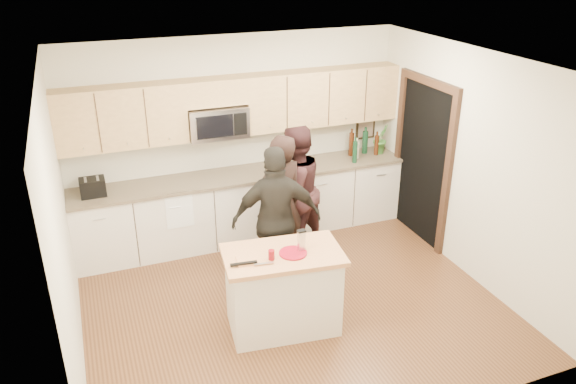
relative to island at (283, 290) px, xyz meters
name	(u,v)px	position (x,y,z in m)	size (l,w,h in m)	color
floor	(291,301)	(0.24, 0.38, -0.45)	(4.50, 4.50, 0.00)	brown
room_shell	(291,160)	(0.24, 0.38, 1.28)	(4.52, 4.02, 2.71)	beige
back_cabinetry	(246,205)	(0.24, 2.07, 0.02)	(4.50, 0.66, 0.94)	beige
upper_cabinetry	(241,104)	(0.27, 2.22, 1.39)	(4.50, 0.33, 0.75)	tan
microwave	(217,122)	(-0.07, 2.18, 1.20)	(0.76, 0.41, 0.40)	silver
doorway	(423,156)	(2.47, 1.28, 0.70)	(0.06, 1.25, 2.20)	black
framed_picture	(365,126)	(2.19, 2.37, 0.83)	(0.30, 0.03, 0.38)	black
dish_towel	(177,199)	(-0.71, 1.88, 0.35)	(0.34, 0.60, 0.48)	white
island	(283,290)	(0.00, 0.00, 0.00)	(1.28, 0.84, 0.90)	beige
red_plate	(293,253)	(0.09, -0.06, 0.45)	(0.28, 0.28, 0.02)	maroon
box_grater	(301,240)	(0.19, -0.03, 0.57)	(0.08, 0.06, 0.22)	silver
drink_glass	(271,255)	(-0.15, -0.08, 0.50)	(0.06, 0.06, 0.10)	maroon
cutting_board	(251,260)	(-0.34, -0.03, 0.45)	(0.28, 0.19, 0.02)	tan
tongs	(244,263)	(-0.44, -0.09, 0.47)	(0.26, 0.03, 0.02)	black
knife	(264,263)	(-0.25, -0.15, 0.46)	(0.19, 0.02, 0.01)	silver
toaster	(93,187)	(-1.68, 2.05, 0.59)	(0.30, 0.24, 0.21)	black
bottle_cluster	(364,144)	(2.02, 2.09, 0.66)	(0.61, 0.36, 0.39)	#37180A
orchid	(381,139)	(2.30, 2.10, 0.70)	(0.24, 0.19, 0.43)	#3C752E
woman_left	(280,204)	(0.40, 1.14, 0.41)	(0.63, 0.42, 1.74)	black
woman_center	(295,191)	(0.71, 1.47, 0.40)	(0.83, 0.65, 1.71)	black
woman_right	(277,220)	(0.21, 0.76, 0.42)	(1.02, 0.43, 1.74)	black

